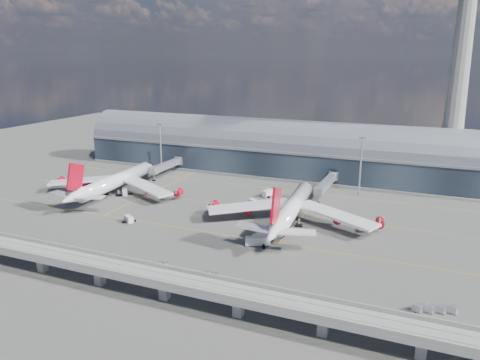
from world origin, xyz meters
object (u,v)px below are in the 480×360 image
at_px(floodlight_mast_right, 361,164).
at_px(service_truck_0, 125,193).
at_px(cargo_train_0, 211,276).
at_px(cargo_train_1, 150,265).
at_px(control_tower, 459,72).
at_px(service_truck_4, 267,193).
at_px(service_truck_1, 129,219).
at_px(cargo_train_2, 435,309).
at_px(service_truck_2, 258,241).
at_px(service_truck_5, 254,203).
at_px(service_truck_3, 262,237).
at_px(airliner_right, 292,209).
at_px(airliner_left, 114,182).
at_px(floodlight_mast_left, 161,147).

xyz_separation_m(floodlight_mast_right, service_truck_0, (-93.25, -40.26, -12.35)).
xyz_separation_m(cargo_train_0, cargo_train_1, (-19.46, -0.35, -0.18)).
bearing_deg(floodlight_mast_right, service_truck_0, -156.65).
height_order(control_tower, service_truck_4, control_tower).
relative_size(service_truck_1, cargo_train_2, 0.45).
relative_size(service_truck_2, cargo_train_1, 0.77).
height_order(service_truck_5, cargo_train_2, service_truck_5).
distance_m(floodlight_mast_right, cargo_train_2, 96.88).
bearing_deg(service_truck_3, control_tower, 80.99).
xyz_separation_m(floodlight_mast_right, service_truck_2, (-20.62, -69.26, -12.13)).
xyz_separation_m(control_tower, airliner_right, (-51.56, -73.93, -46.09)).
relative_size(control_tower, service_truck_3, 14.01).
relative_size(floodlight_mast_right, airliner_left, 0.39).
relative_size(service_truck_2, service_truck_4, 1.50).
height_order(control_tower, service_truck_0, control_tower).
xyz_separation_m(service_truck_4, service_truck_5, (-0.95, -13.77, -0.21)).
relative_size(service_truck_2, service_truck_3, 1.12).
bearing_deg(service_truck_5, airliner_left, 132.45).
height_order(service_truck_2, cargo_train_1, service_truck_2).
bearing_deg(cargo_train_2, service_truck_4, 61.92).
height_order(floodlight_mast_right, cargo_train_0, floodlight_mast_right).
height_order(control_tower, cargo_train_2, control_tower).
bearing_deg(service_truck_1, service_truck_4, -2.73).
distance_m(floodlight_mast_right, service_truck_1, 99.18).
relative_size(floodlight_mast_right, service_truck_4, 4.68).
distance_m(floodlight_mast_right, cargo_train_0, 99.61).
distance_m(service_truck_3, service_truck_4, 50.78).
bearing_deg(airliner_left, service_truck_1, -48.73).
bearing_deg(cargo_train_1, cargo_train_2, -62.56).
bearing_deg(service_truck_0, floodlight_mast_right, -14.00).
bearing_deg(service_truck_4, airliner_right, -38.22).
relative_size(airliner_left, service_truck_1, 13.91).
xyz_separation_m(service_truck_4, cargo_train_2, (68.10, -72.66, -0.55)).
distance_m(control_tower, cargo_train_1, 155.53).
bearing_deg(service_truck_3, airliner_right, 100.97).
xyz_separation_m(cargo_train_0, cargo_train_2, (56.51, 5.34, -0.02)).
bearing_deg(cargo_train_0, floodlight_mast_right, -11.71).
height_order(service_truck_4, service_truck_5, service_truck_4).
bearing_deg(control_tower, service_truck_5, -140.30).
xyz_separation_m(service_truck_1, cargo_train_1, (27.65, -28.34, -0.52)).
height_order(floodlight_mast_left, floodlight_mast_right, same).
height_order(service_truck_3, cargo_train_0, service_truck_3).
distance_m(floodlight_mast_left, service_truck_1, 74.64).
bearing_deg(control_tower, cargo_train_2, -91.31).
relative_size(control_tower, cargo_train_2, 9.70).
height_order(service_truck_1, cargo_train_1, service_truck_1).
bearing_deg(cargo_train_2, airliner_right, 66.44).
relative_size(service_truck_5, cargo_train_2, 0.50).
bearing_deg(service_truck_2, cargo_train_2, -134.73).
distance_m(control_tower, service_truck_3, 120.05).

